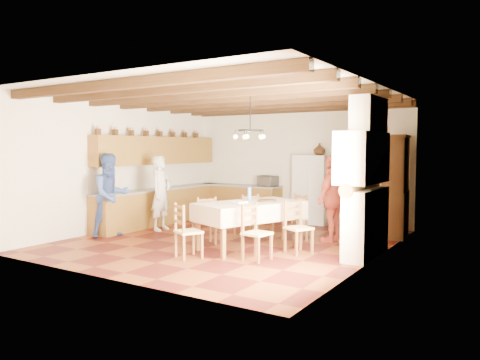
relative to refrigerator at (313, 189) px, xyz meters
name	(u,v)px	position (x,y,z in m)	size (l,w,h in m)	color
floor	(228,242)	(-0.55, -3.10, -0.88)	(6.00, 6.50, 0.02)	#471410
ceiling	(228,94)	(-0.55, -3.10, 2.14)	(6.00, 6.50, 0.02)	silver
wall_back	(297,164)	(-0.55, 0.16, 0.63)	(6.00, 0.02, 3.00)	#EEE1C6
wall_front	(103,177)	(-0.55, -6.36, 0.63)	(6.00, 0.02, 3.00)	#EEE1C6
wall_left	(123,165)	(-3.56, -3.10, 0.63)	(0.02, 6.50, 3.00)	#EEE1C6
wall_right	(375,173)	(2.46, -3.10, 0.63)	(0.02, 6.50, 3.00)	#EEE1C6
ceiling_beams	(228,99)	(-0.55, -3.10, 2.04)	(6.00, 6.30, 0.16)	#33190E
lower_cabinets_left	(163,206)	(-3.25, -2.05, -0.44)	(0.60, 4.30, 0.86)	brown
lower_cabinets_back	(241,202)	(-2.10, -0.15, -0.44)	(2.30, 0.60, 0.86)	brown
countertop_left	(163,189)	(-3.25, -2.05, 0.01)	(0.62, 4.30, 0.04)	slate
countertop_back	(241,185)	(-2.10, -0.15, 0.01)	(2.34, 0.62, 0.04)	slate
backsplash_left	(154,176)	(-3.54, -2.05, 0.33)	(0.03, 4.30, 0.60)	white
backsplash_back	(246,173)	(-2.10, 0.14, 0.33)	(2.30, 0.03, 0.60)	white
upper_cabinets	(159,151)	(-3.38, -2.05, 0.98)	(0.35, 4.20, 0.70)	brown
fireplace	(362,177)	(2.17, -2.90, 0.53)	(0.56, 1.60, 2.80)	beige
wall_picture	(354,151)	(1.00, 0.13, 0.98)	(0.34, 0.03, 0.42)	black
refrigerator	(313,189)	(0.00, 0.00, 0.00)	(0.87, 0.71, 1.73)	white
hutch	(395,186)	(2.20, -0.67, 0.23)	(0.51, 1.21, 2.19)	#36200E
dining_table	(250,206)	(0.18, -3.43, -0.06)	(1.71, 2.28, 0.89)	beige
chandelier	(250,130)	(0.18, -3.43, 1.38)	(0.47, 0.47, 0.03)	black
chair_left_near	(204,220)	(-0.79, -3.59, -0.39)	(0.42, 0.40, 0.96)	brown
chair_left_far	(246,217)	(-0.34, -2.74, -0.39)	(0.42, 0.40, 0.96)	brown
chair_right_near	(257,232)	(0.76, -4.18, -0.39)	(0.42, 0.40, 0.96)	brown
chair_right_far	(299,227)	(1.14, -3.32, -0.39)	(0.42, 0.40, 0.96)	brown
chair_end_near	(189,231)	(-0.33, -4.67, -0.39)	(0.42, 0.40, 0.96)	brown
chair_end_far	(295,217)	(0.57, -2.28, -0.39)	(0.42, 0.40, 0.96)	brown
person_man	(161,193)	(-2.59, -2.85, 0.01)	(0.64, 0.42, 1.75)	silver
person_woman_blue	(111,195)	(-2.97, -4.02, 0.03)	(0.88, 0.68, 1.80)	#395094
person_woman_red	(333,199)	(1.32, -2.07, 0.03)	(1.05, 0.44, 1.78)	#B13D2A
microwave	(268,181)	(-1.25, -0.15, 0.17)	(0.50, 0.34, 0.28)	silver
fridge_vase	(319,149)	(0.15, 0.00, 1.02)	(0.29, 0.29, 0.31)	#36200E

